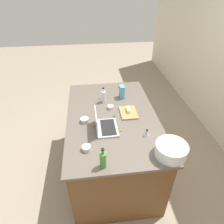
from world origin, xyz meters
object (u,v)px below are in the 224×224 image
Objects in this scene: butter_stick_left at (128,110)px; kitchen_timer at (147,133)px; cutting_board at (128,113)px; ramekin_small at (85,120)px; mixing_bowl_large at (171,150)px; candy_bag at (122,92)px; bottle_olive at (103,159)px; ramekin_medium at (111,107)px; ramekin_wide at (86,148)px; bottle_vinegar at (103,96)px; laptop at (104,126)px.

kitchen_timer is at bearing 14.22° from butter_stick_left.
cutting_board is 0.53m from ramekin_small.
ramekin_small is at bearing -127.78° from mixing_bowl_large.
mixing_bowl_large is 1.11m from candy_bag.
bottle_olive reaches higher than butter_stick_left.
bottle_olive reaches higher than cutting_board.
ramekin_medium reaches higher than cutting_board.
kitchen_timer is 0.45× the size of candy_bag.
ramekin_small is at bearing -166.85° from bottle_olive.
candy_bag reaches higher than cutting_board.
kitchen_timer is at bearing 101.36° from ramekin_wide.
ramekin_wide is at bearing -102.15° from mixing_bowl_large.
bottle_vinegar is at bearing 147.74° from ramekin_small.
bottle_vinegar reaches higher than kitchen_timer.
bottle_olive is at bearing -5.41° from bottle_vinegar.
kitchen_timer reaches higher than ramekin_small.
butter_stick_left is (-0.02, 0.00, 0.03)m from cutting_board.
ramekin_wide is (0.28, -0.19, -0.02)m from laptop.
candy_bag is at bearing 106.99° from bottle_vinegar.
laptop is at bearing -18.23° from ramekin_medium.
bottle_vinegar is (-1.05, 0.10, -0.00)m from bottle_olive.
cutting_board is 3.08× the size of ramekin_wide.
bottle_olive is 2.45× the size of ramekin_wide.
kitchen_timer is (-0.34, 0.48, -0.05)m from bottle_olive.
ramekin_wide is (0.83, -0.24, -0.06)m from bottle_vinegar.
butter_stick_left is at bearing 137.59° from ramekin_wide.
mixing_bowl_large is 1.11× the size of cutting_board.
mixing_bowl_large is at bearing 77.85° from ramekin_wide.
bottle_olive is 1.04× the size of bottle_vinegar.
ramekin_wide is at bearing 1.37° from ramekin_small.
bottle_vinegar reaches higher than ramekin_small.
kitchen_timer reaches higher than ramekin_wide.
butter_stick_left is at bearing 61.96° from ramekin_medium.
laptop is 1.84× the size of candy_bag.
kitchen_timer is 0.80m from candy_bag.
bottle_vinegar is 0.41m from cutting_board.
ramekin_medium is at bearing 23.84° from bottle_vinegar.
ramekin_medium is (-0.83, -0.45, -0.05)m from mixing_bowl_large.
ramekin_small is at bearing -46.72° from candy_bag.
ramekin_wide is (0.54, -0.51, 0.01)m from cutting_board.
bottle_vinegar reaches higher than ramekin_medium.
kitchen_timer reaches higher than butter_stick_left.
laptop reaches higher than ramekin_small.
mixing_bowl_large is 1.40× the size of bottle_olive.
candy_bag is (-0.63, 0.30, 0.04)m from laptop.
kitchen_timer is at bearing 125.21° from bottle_olive.
ramekin_small is 1.20× the size of kitchen_timer.
ramekin_small is at bearing -126.96° from laptop.
mixing_bowl_large is 0.32m from kitchen_timer.
bottle_vinegar is 0.47m from ramekin_small.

